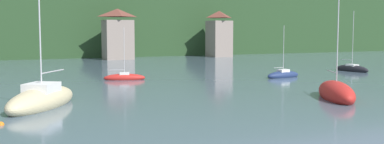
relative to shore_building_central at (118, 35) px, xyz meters
name	(u,v)px	position (x,y,z in m)	size (l,w,h in m)	color
wooded_hillside	(58,15)	(-5.81, 34.63, 4.74)	(352.00, 51.20, 40.01)	#264223
shore_building_central	(118,35)	(0.00, 0.00, 0.00)	(5.52, 4.50, 9.57)	gray
shore_building_eastcentral	(219,35)	(21.82, 0.17, 0.01)	(4.35, 4.85, 9.59)	gray
sailboat_far_2	(283,75)	(8.23, -41.09, -4.37)	(4.93, 2.12, 6.27)	navy
sailboat_far_3	(352,69)	(21.52, -38.20, -4.35)	(1.72, 5.47, 8.33)	black
sailboat_mid_4	(336,93)	(2.06, -56.57, -4.20)	(5.46, 7.53, 10.27)	red
sailboat_mid_9	(42,100)	(-19.60, -51.01, -4.13)	(6.87, 8.48, 13.06)	#CCBC8E
sailboat_far_10	(125,78)	(-9.21, -35.92, -4.40)	(4.69, 2.48, 6.03)	red
mooring_buoy_far	(1,125)	(-22.48, -56.51, -4.65)	(0.41, 0.41, 0.41)	orange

